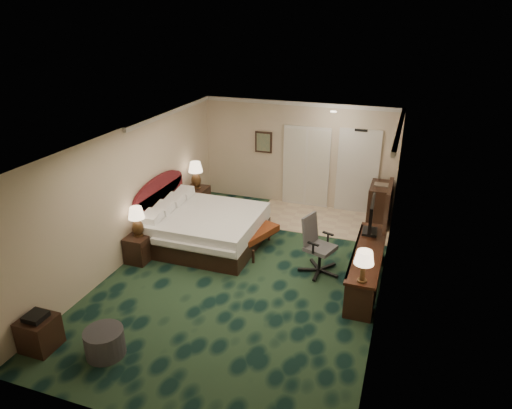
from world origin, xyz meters
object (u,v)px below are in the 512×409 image
(ottoman, at_px, (105,342))
(desk, at_px, (366,267))
(nightstand_far, at_px, (197,200))
(bed_bench, at_px, (254,241))
(bed, at_px, (207,229))
(nightstand_near, at_px, (139,248))
(tv, at_px, (371,217))
(side_table, at_px, (39,333))
(lamp_near, at_px, (137,222))
(minibar, at_px, (380,204))
(desk_chair, at_px, (320,246))
(lamp_far, at_px, (196,175))

(ottoman, bearing_deg, desk, 43.11)
(nightstand_far, bearing_deg, ottoman, -78.99)
(nightstand_far, bearing_deg, bed_bench, -34.21)
(bed, relative_size, nightstand_near, 4.10)
(nightstand_near, distance_m, tv, 4.70)
(bed, height_order, tv, tv)
(ottoman, height_order, side_table, side_table)
(nightstand_near, xyz_separation_m, tv, (4.42, 1.40, 0.77))
(lamp_near, height_order, tv, tv)
(side_table, relative_size, desk, 0.22)
(desk, xyz_separation_m, minibar, (-0.02, 2.81, 0.14))
(nightstand_near, xyz_separation_m, side_table, (0.03, -2.77, -0.01))
(nightstand_near, xyz_separation_m, ottoman, (1.05, -2.57, -0.07))
(nightstand_near, bearing_deg, nightstand_far, 89.03)
(bed, bearing_deg, lamp_near, -132.13)
(tv, bearing_deg, ottoman, -132.78)
(bed, bearing_deg, desk, -8.09)
(bed, distance_m, desk_chair, 2.62)
(nightstand_far, xyz_separation_m, lamp_near, (-0.04, -2.54, 0.53))
(nightstand_far, distance_m, side_table, 5.35)
(tv, bearing_deg, lamp_far, 161.88)
(lamp_near, distance_m, desk, 4.54)
(lamp_far, distance_m, minibar, 4.52)
(tv, height_order, desk_chair, tv)
(nightstand_far, bearing_deg, desk_chair, -27.15)
(desk_chair, bearing_deg, bed_bench, -176.68)
(side_table, bearing_deg, nightstand_far, 89.89)
(side_table, height_order, desk_chair, desk_chair)
(lamp_near, bearing_deg, ottoman, -68.24)
(tv, relative_size, minibar, 0.91)
(lamp_near, distance_m, ottoman, 2.89)
(bed_bench, xyz_separation_m, ottoman, (-1.02, -3.78, -0.00))
(nightstand_far, bearing_deg, nightstand_near, -90.97)
(bed_bench, relative_size, side_table, 2.39)
(desk_chair, bearing_deg, nightstand_near, -148.41)
(desk, distance_m, tv, 1.03)
(bed, bearing_deg, nightstand_far, 123.23)
(bed_bench, bearing_deg, nightstand_near, -129.88)
(lamp_near, relative_size, ottoman, 1.06)
(lamp_far, distance_m, bed_bench, 2.60)
(lamp_near, height_order, ottoman, lamp_near)
(nightstand_near, bearing_deg, desk, 8.12)
(bed_bench, relative_size, desk, 0.52)
(bed, relative_size, ottoman, 3.87)
(nightstand_near, distance_m, nightstand_far, 2.58)
(lamp_near, xyz_separation_m, tv, (4.42, 1.36, 0.18))
(nightstand_near, height_order, desk_chair, desk_chair)
(bed, distance_m, nightstand_near, 1.51)
(bed, relative_size, desk, 0.93)
(bed, height_order, lamp_near, lamp_near)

